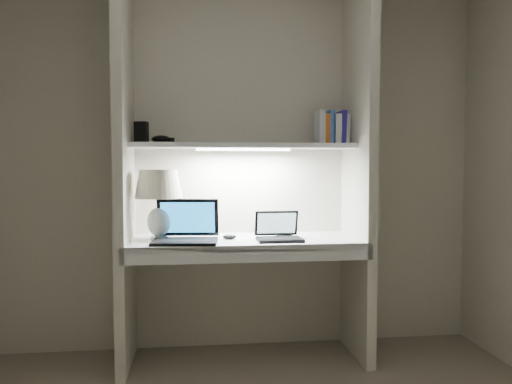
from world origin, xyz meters
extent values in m
cube|color=#BCB3A1|center=(0.00, 1.50, 1.25)|extent=(3.20, 0.01, 2.50)
cube|color=#BCB3A1|center=(-0.73, 1.23, 1.25)|extent=(0.06, 0.55, 2.50)
cube|color=#BCB3A1|center=(0.73, 1.23, 1.25)|extent=(0.06, 0.55, 2.50)
cube|color=white|center=(0.00, 1.23, 0.75)|extent=(1.40, 0.55, 0.04)
cube|color=silver|center=(0.00, 0.96, 0.72)|extent=(1.46, 0.03, 0.10)
cube|color=silver|center=(0.00, 1.32, 1.35)|extent=(1.40, 0.36, 0.03)
cube|color=white|center=(0.00, 1.32, 1.33)|extent=(0.60, 0.04, 0.02)
cylinder|color=white|center=(-0.53, 1.27, 0.78)|extent=(0.11, 0.11, 0.02)
ellipsoid|color=white|center=(-0.53, 1.27, 0.88)|extent=(0.15, 0.15, 0.18)
cylinder|color=white|center=(-0.53, 1.27, 0.99)|extent=(0.02, 0.02, 0.08)
sphere|color=#FFD899|center=(-0.53, 1.27, 1.06)|extent=(0.04, 0.04, 0.04)
cube|color=black|center=(-0.37, 1.09, 0.78)|extent=(0.40, 0.30, 0.02)
cube|color=black|center=(-0.37, 1.09, 0.79)|extent=(0.33, 0.21, 0.00)
cube|color=black|center=(-0.35, 1.25, 0.90)|extent=(0.38, 0.10, 0.24)
cube|color=#187BCF|center=(-0.35, 1.24, 0.90)|extent=(0.33, 0.08, 0.19)
cube|color=black|center=(0.20, 1.10, 0.78)|extent=(0.27, 0.19, 0.02)
cube|color=black|center=(0.20, 1.10, 0.79)|extent=(0.23, 0.13, 0.00)
cube|color=black|center=(0.20, 1.21, 0.87)|extent=(0.27, 0.06, 0.16)
cube|color=#AAC7D1|center=(0.20, 1.21, 0.87)|extent=(0.24, 0.04, 0.13)
cube|color=silver|center=(0.14, 1.45, 0.83)|extent=(0.10, 0.08, 0.13)
ellipsoid|color=black|center=(-0.10, 1.20, 0.79)|extent=(0.09, 0.05, 0.03)
torus|color=black|center=(0.28, 1.34, 0.78)|extent=(0.10, 0.10, 0.01)
cube|color=gold|center=(-0.46, 1.14, 0.77)|extent=(0.08, 0.08, 0.00)
cube|color=silver|center=(0.68, 1.34, 1.46)|extent=(0.03, 0.15, 0.19)
cube|color=#2C2492|center=(0.65, 1.34, 1.47)|extent=(0.04, 0.15, 0.22)
cube|color=silver|center=(0.61, 1.34, 1.46)|extent=(0.04, 0.15, 0.19)
cube|color=#2A5FB6|center=(0.57, 1.34, 1.47)|extent=(0.02, 0.15, 0.22)
cube|color=#C1591B|center=(0.54, 1.34, 1.46)|extent=(0.03, 0.15, 0.19)
cube|color=silver|center=(0.51, 1.34, 1.47)|extent=(0.04, 0.15, 0.22)
cube|color=black|center=(-0.64, 1.35, 1.43)|extent=(0.09, 0.07, 0.13)
ellipsoid|color=black|center=(-0.52, 1.39, 1.39)|extent=(0.13, 0.10, 0.05)
camera|label=1|loc=(-0.31, -1.85, 1.22)|focal=35.00mm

